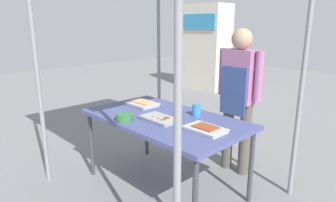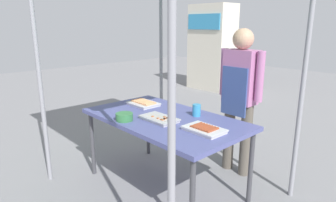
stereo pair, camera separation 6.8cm
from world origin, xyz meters
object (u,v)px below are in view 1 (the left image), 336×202
tray_grilled_sausages (143,104)px  vendor_woman (239,90)px  condiment_bowl (125,117)px  stall_table (164,122)px  tray_meat_skewers (160,119)px  tray_pork_links (205,129)px  neighbor_stall_left (207,47)px  drink_cup_near_edge (196,110)px

tray_grilled_sausages → vendor_woman: size_ratio=0.20×
tray_grilled_sausages → vendor_woman: vendor_woman is taller
condiment_bowl → vendor_woman: vendor_woman is taller
stall_table → vendor_woman: 0.90m
tray_meat_skewers → condiment_bowl: bearing=-133.4°
tray_grilled_sausages → tray_pork_links: (0.99, -0.13, -0.00)m
stall_table → tray_pork_links: tray_pork_links is taller
tray_meat_skewers → vendor_woman: size_ratio=0.23×
condiment_bowl → tray_meat_skewers: bearing=46.6°
condiment_bowl → neighbor_stall_left: size_ratio=0.08×
stall_table → drink_cup_near_edge: bearing=52.9°
stall_table → condiment_bowl: bearing=-116.5°
tray_pork_links → drink_cup_near_edge: 0.43m
tray_pork_links → condiment_bowl: 0.77m
stall_table → vendor_woman: (0.29, 0.82, 0.24)m
tray_grilled_sausages → drink_cup_near_edge: bearing=12.0°
tray_pork_links → stall_table: bearing=177.5°
stall_table → neighbor_stall_left: bearing=124.0°
tray_pork_links → vendor_woman: size_ratio=0.21×
neighbor_stall_left → tray_meat_skewers: bearing=-56.2°
condiment_bowl → stall_table: bearing=63.5°
tray_pork_links → tray_meat_skewers: bearing=-169.8°
tray_grilled_sausages → neighbor_stall_left: neighbor_stall_left is taller
tray_meat_skewers → vendor_woman: (0.24, 0.93, 0.17)m
stall_table → tray_grilled_sausages: (-0.47, 0.11, 0.08)m
stall_table → neighbor_stall_left: size_ratio=0.76×
vendor_woman → condiment_bowl: bearing=68.4°
stall_table → condiment_bowl: 0.39m
drink_cup_near_edge → stall_table: bearing=-127.1°
tray_grilled_sausages → tray_pork_links: bearing=-7.8°
condiment_bowl → tray_grilled_sausages: bearing=122.9°
stall_table → drink_cup_near_edge: drink_cup_near_edge is taller
tray_grilled_sausages → tray_meat_skewers: bearing=-23.1°
condiment_bowl → vendor_woman: 1.26m
stall_table → drink_cup_near_edge: (0.19, 0.25, 0.11)m
tray_pork_links → vendor_woman: vendor_woman is taller
vendor_woman → tray_grilled_sausages: bearing=43.2°
drink_cup_near_edge → condiment_bowl: bearing=-121.3°
neighbor_stall_left → drink_cup_near_edge: bearing=-52.5°
drink_cup_near_edge → vendor_woman: vendor_woman is taller
tray_grilled_sausages → tray_meat_skewers: 0.56m
stall_table → tray_grilled_sausages: 0.49m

